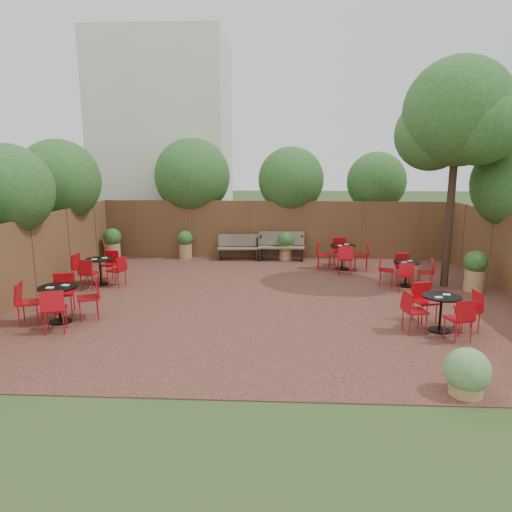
{
  "coord_description": "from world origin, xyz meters",
  "views": [
    {
      "loc": [
        0.16,
        -11.22,
        3.43
      ],
      "look_at": [
        -0.46,
        0.5,
        1.0
      ],
      "focal_mm": 33.25,
      "sensor_mm": 36.0,
      "label": 1
    }
  ],
  "objects": [
    {
      "name": "ground",
      "position": [
        0.0,
        0.0,
        0.0
      ],
      "size": [
        80.0,
        80.0,
        0.0
      ],
      "primitive_type": "plane",
      "color": "#354F23",
      "rests_on": "ground"
    },
    {
      "name": "courtyard_paving",
      "position": [
        0.0,
        0.0,
        0.01
      ],
      "size": [
        12.0,
        10.0,
        0.02
      ],
      "primitive_type": "cube",
      "color": "#341B15",
      "rests_on": "ground"
    },
    {
      "name": "fence_back",
      "position": [
        0.0,
        5.0,
        1.0
      ],
      "size": [
        12.0,
        0.08,
        2.0
      ],
      "primitive_type": "cube",
      "color": "brown",
      "rests_on": "ground"
    },
    {
      "name": "fence_left",
      "position": [
        -6.0,
        0.0,
        1.0
      ],
      "size": [
        0.08,
        10.0,
        2.0
      ],
      "primitive_type": "cube",
      "color": "brown",
      "rests_on": "ground"
    },
    {
      "name": "neighbour_building",
      "position": [
        -4.5,
        8.0,
        4.0
      ],
      "size": [
        5.0,
        4.0,
        8.0
      ],
      "primitive_type": "cube",
      "color": "silver",
      "rests_on": "ground"
    },
    {
      "name": "overhang_foliage",
      "position": [
        -1.42,
        3.24,
        2.72
      ],
      "size": [
        15.74,
        10.46,
        2.67
      ],
      "color": "#24551B",
      "rests_on": "ground"
    },
    {
      "name": "courtyard_tree",
      "position": [
        4.6,
        1.47,
        4.39
      ],
      "size": [
        2.86,
        2.78,
        5.93
      ],
      "rotation": [
        0.0,
        0.0,
        -0.01
      ],
      "color": "black",
      "rests_on": "courtyard_paving"
    },
    {
      "name": "park_bench_left",
      "position": [
        -1.28,
        4.62,
        0.46
      ],
      "size": [
        1.42,
        0.55,
        0.86
      ],
      "rotation": [
        0.0,
        0.0,
        0.08
      ],
      "color": "brown",
      "rests_on": "courtyard_paving"
    },
    {
      "name": "park_bench_right",
      "position": [
        0.18,
        4.63,
        0.52
      ],
      "size": [
        1.57,
        0.51,
        0.96
      ],
      "rotation": [
        0.0,
        0.0,
        -0.01
      ],
      "color": "brown",
      "rests_on": "courtyard_paving"
    },
    {
      "name": "bistro_tables",
      "position": [
        -0.27,
        0.34,
        0.45
      ],
      "size": [
        9.81,
        6.89,
        0.9
      ],
      "color": "black",
      "rests_on": "courtyard_paving"
    },
    {
      "name": "planters",
      "position": [
        -0.71,
        3.51,
        0.58
      ],
      "size": [
        11.34,
        4.24,
        1.09
      ],
      "color": "#9E7A4F",
      "rests_on": "courtyard_paving"
    },
    {
      "name": "low_shrubs",
      "position": [
        3.92,
        -3.74,
        0.33
      ],
      "size": [
        3.29,
        4.16,
        0.71
      ],
      "color": "#9E7A4F",
      "rests_on": "courtyard_paving"
    }
  ]
}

